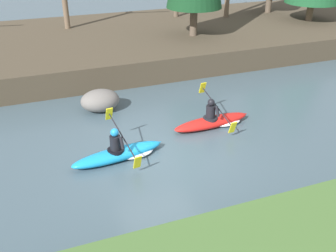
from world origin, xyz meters
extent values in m
plane|color=#425660|center=(0.00, 0.00, 0.00)|extent=(90.00, 90.00, 0.00)
cube|color=#473D2D|center=(0.00, 10.03, 0.52)|extent=(44.00, 9.71, 1.03)
cylinder|color=brown|center=(4.71, 8.26, 1.71)|extent=(0.36, 0.36, 1.35)
cylinder|color=brown|center=(12.11, 8.88, 1.52)|extent=(0.36, 0.36, 0.97)
ellipsoid|color=red|center=(2.16, 1.04, 0.17)|extent=(2.74, 0.81, 0.34)
cone|color=red|center=(3.39, 1.14, 0.19)|extent=(0.36, 0.23, 0.20)
cylinder|color=black|center=(2.11, 1.04, 0.31)|extent=(0.52, 0.52, 0.08)
cylinder|color=black|center=(2.11, 1.04, 0.56)|extent=(0.32, 0.32, 0.42)
sphere|color=black|center=(2.11, 1.04, 0.89)|extent=(0.25, 0.25, 0.23)
cylinder|color=black|center=(2.19, 1.28, 0.65)|extent=(0.11, 0.23, 0.35)
cylinder|color=black|center=(2.22, 0.80, 0.65)|extent=(0.11, 0.23, 0.35)
cylinder|color=black|center=(2.33, 1.05, 0.69)|extent=(0.19, 1.91, 0.65)
cube|color=yellow|center=(2.26, 2.00, 1.00)|extent=(0.21, 0.17, 0.41)
cube|color=yellow|center=(2.41, 0.11, 0.38)|extent=(0.21, 0.17, 0.41)
ellipsoid|color=white|center=(2.70, 1.08, 0.09)|extent=(1.15, 0.79, 0.18)
ellipsoid|color=#1993D6|center=(-1.22, 0.19, 0.17)|extent=(2.76, 0.98, 0.34)
cone|color=#1993D6|center=(0.01, 0.37, 0.19)|extent=(0.38, 0.25, 0.20)
cylinder|color=black|center=(-1.27, 0.18, 0.31)|extent=(0.54, 0.54, 0.08)
cylinder|color=black|center=(-1.27, 0.18, 0.56)|extent=(0.34, 0.34, 0.42)
sphere|color=#1E89D1|center=(-1.27, 0.18, 0.89)|extent=(0.26, 0.26, 0.23)
cylinder|color=black|center=(-1.21, 0.43, 0.65)|extent=(0.12, 0.24, 0.35)
cylinder|color=black|center=(-1.14, -0.04, 0.65)|extent=(0.12, 0.24, 0.35)
cylinder|color=black|center=(-1.04, 0.21, 0.69)|extent=(0.31, 1.90, 0.65)
cube|color=yellow|center=(-1.18, 1.15, 1.00)|extent=(0.22, 0.19, 0.41)
cube|color=yellow|center=(-0.91, -0.73, 0.38)|extent=(0.22, 0.19, 0.41)
ellipsoid|color=white|center=(-0.68, 0.27, 0.09)|extent=(1.19, 0.85, 0.18)
ellipsoid|color=slate|center=(-0.98, 3.57, 0.39)|extent=(1.38, 1.08, 0.78)
camera|label=1|loc=(-3.27, -9.16, 6.05)|focal=42.00mm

